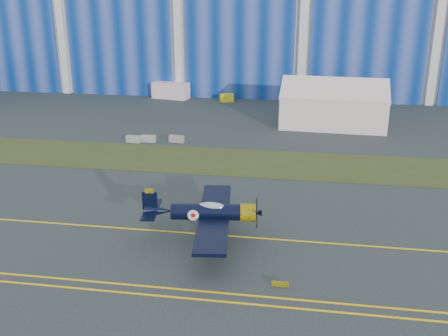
% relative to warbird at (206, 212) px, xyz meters
% --- Properties ---
extents(ground, '(260.00, 260.00, 0.00)m').
position_rel_warbird_xyz_m(ground, '(-15.67, 6.06, -2.55)').
color(ground, '#2E373A').
rests_on(ground, ground).
extents(grass_median, '(260.00, 10.00, 0.02)m').
position_rel_warbird_xyz_m(grass_median, '(-15.67, 20.06, -2.53)').
color(grass_median, '#475128').
rests_on(grass_median, ground).
extents(hangar, '(220.00, 45.70, 30.00)m').
position_rel_warbird_xyz_m(hangar, '(-15.67, 77.85, 12.41)').
color(hangar, silver).
rests_on(hangar, ground).
extents(taxiway_centreline, '(200.00, 0.20, 0.02)m').
position_rel_warbird_xyz_m(taxiway_centreline, '(-15.67, 1.06, -2.54)').
color(taxiway_centreline, yellow).
rests_on(taxiway_centreline, ground).
extents(guard_board_right, '(1.20, 0.15, 0.35)m').
position_rel_warbird_xyz_m(guard_board_right, '(6.33, -5.94, -2.38)').
color(guard_board_right, yellow).
rests_on(guard_board_right, ground).
extents(warbird, '(12.24, 14.18, 3.84)m').
position_rel_warbird_xyz_m(warbird, '(0.00, 0.00, 0.00)').
color(warbird, black).
rests_on(warbird, ground).
extents(tent, '(15.70, 11.84, 7.05)m').
position_rel_warbird_xyz_m(tent, '(11.49, 39.82, 0.97)').
color(tent, white).
rests_on(tent, ground).
extents(shipping_container, '(6.93, 3.85, 2.84)m').
position_rel_warbird_xyz_m(shipping_container, '(-16.92, 53.73, -1.13)').
color(shipping_container, white).
rests_on(shipping_container, ground).
extents(tug, '(2.65, 2.19, 1.33)m').
position_rel_warbird_xyz_m(tug, '(-6.48, 52.59, -1.89)').
color(tug, yellow).
rests_on(tug, ground).
extents(barrier_a, '(2.03, 0.73, 0.90)m').
position_rel_warbird_xyz_m(barrier_a, '(-14.78, 25.89, -2.10)').
color(barrier_a, gray).
rests_on(barrier_a, ground).
extents(barrier_b, '(2.01, 0.64, 0.90)m').
position_rel_warbird_xyz_m(barrier_b, '(-12.93, 26.39, -2.10)').
color(barrier_b, gray).
rests_on(barrier_b, ground).
extents(barrier_c, '(2.07, 0.92, 0.90)m').
position_rel_warbird_xyz_m(barrier_c, '(-9.20, 26.82, -2.10)').
color(barrier_c, gray).
rests_on(barrier_c, ground).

